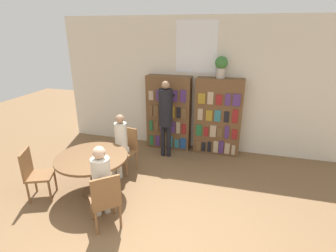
# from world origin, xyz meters

# --- Properties ---
(ground_plane) EXTENTS (16.00, 16.00, 0.00)m
(ground_plane) POSITION_xyz_m (0.00, 0.00, 0.00)
(ground_plane) COLOR brown
(wall_back) EXTENTS (6.40, 0.07, 3.00)m
(wall_back) POSITION_xyz_m (0.00, 3.38, 1.51)
(wall_back) COLOR beige
(wall_back) RESTS_ON ground_plane
(bookshelf_left) EXTENTS (1.02, 0.34, 1.73)m
(bookshelf_left) POSITION_xyz_m (-0.57, 3.18, 0.86)
(bookshelf_left) COLOR brown
(bookshelf_left) RESTS_ON ground_plane
(bookshelf_right) EXTENTS (1.02, 0.34, 1.73)m
(bookshelf_right) POSITION_xyz_m (0.57, 3.18, 0.86)
(bookshelf_right) COLOR brown
(bookshelf_right) RESTS_ON ground_plane
(flower_vase) EXTENTS (0.27, 0.27, 0.46)m
(flower_vase) POSITION_xyz_m (0.57, 3.19, 2.00)
(flower_vase) COLOR #B7AD9E
(flower_vase) RESTS_ON bookshelf_right
(reading_table) EXTENTS (1.21, 1.21, 0.71)m
(reading_table) POSITION_xyz_m (-1.31, 0.96, 0.60)
(reading_table) COLOR brown
(reading_table) RESTS_ON ground_plane
(chair_near_camera) EXTENTS (0.52, 0.52, 0.88)m
(chair_near_camera) POSITION_xyz_m (-2.18, 0.59, 0.49)
(chair_near_camera) COLOR brown
(chair_near_camera) RESTS_ON ground_plane
(chair_left_side) EXTENTS (0.48, 0.48, 0.88)m
(chair_left_side) POSITION_xyz_m (-1.10, 1.88, 0.49)
(chair_left_side) COLOR brown
(chair_left_side) RESTS_ON ground_plane
(chair_far_side) EXTENTS (0.56, 0.56, 0.88)m
(chair_far_side) POSITION_xyz_m (-0.69, 0.25, 0.49)
(chair_far_side) COLOR brown
(chair_far_side) RESTS_ON ground_plane
(seated_reader_left) EXTENTS (0.30, 0.38, 1.22)m
(seated_reader_left) POSITION_xyz_m (-1.14, 1.70, 0.68)
(seated_reader_left) COLOR beige
(seated_reader_left) RESTS_ON ground_plane
(seated_reader_right) EXTENTS (0.41, 0.42, 1.23)m
(seated_reader_right) POSITION_xyz_m (-0.81, 0.38, 0.70)
(seated_reader_right) COLOR beige
(seated_reader_right) RESTS_ON ground_plane
(librarian_standing) EXTENTS (0.30, 0.57, 1.72)m
(librarian_standing) POSITION_xyz_m (-0.50, 2.68, 1.05)
(librarian_standing) COLOR black
(librarian_standing) RESTS_ON ground_plane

